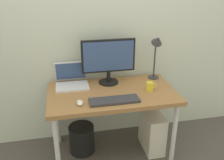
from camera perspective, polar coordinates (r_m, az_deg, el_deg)
ground_plane at (r=2.73m, az=0.00°, el=-16.01°), size 6.00×6.00×0.00m
back_wall at (r=2.54m, az=-1.88°, el=13.55°), size 4.40×0.04×2.60m
desk at (r=2.38m, az=0.00°, el=-4.14°), size 1.21×0.68×0.70m
monitor at (r=2.44m, az=-0.82°, el=4.91°), size 0.53×0.20×0.45m
laptop at (r=2.49m, az=-9.29°, el=0.03°), size 0.32×0.27×0.23m
desk_lamp at (r=2.55m, az=10.27°, el=7.47°), size 0.11×0.16×0.49m
keyboard at (r=2.17m, az=0.54°, el=-4.73°), size 0.44×0.14×0.02m
mouse at (r=2.14m, az=-7.44°, el=-5.23°), size 0.06×0.09×0.03m
coffee_mug at (r=2.38m, az=8.73°, el=-1.48°), size 0.11×0.07×0.09m
computer_tower at (r=2.68m, az=9.21°, el=-11.54°), size 0.18×0.36×0.42m
wastebasket at (r=2.66m, az=-6.98°, el=-13.29°), size 0.26×0.26×0.30m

